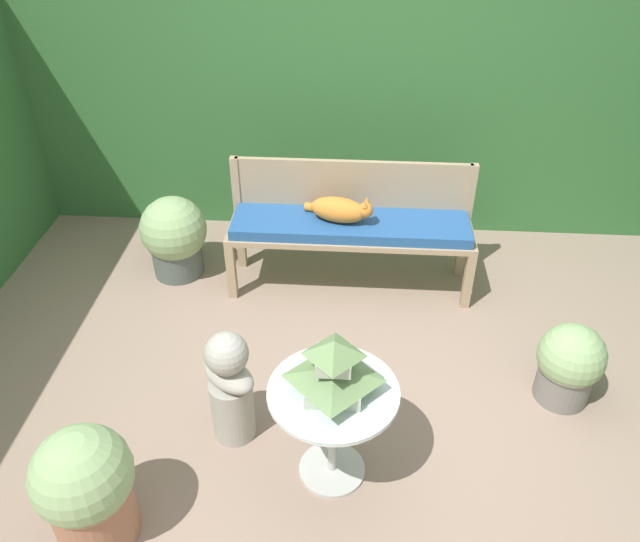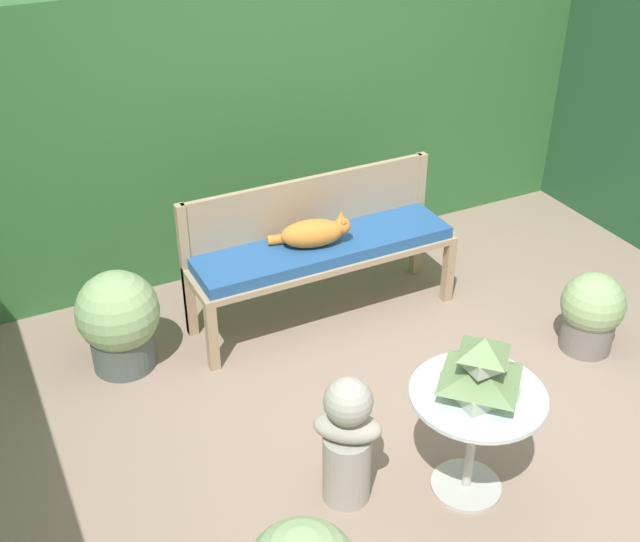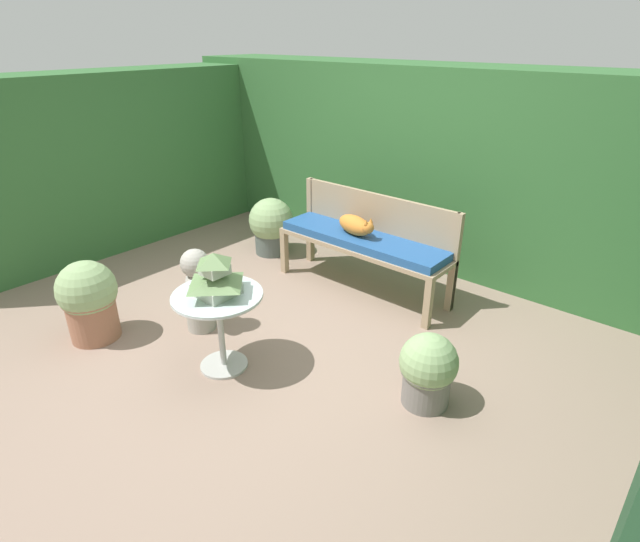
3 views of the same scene
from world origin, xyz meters
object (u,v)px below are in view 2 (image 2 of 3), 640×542
at_px(garden_bench, 323,253).
at_px(potted_plant_bench_right, 119,320).
at_px(pagoda_birdhouse, 481,370).
at_px(garden_bust, 347,440).
at_px(potted_plant_path_edge, 591,312).
at_px(patio_table, 475,415).
at_px(cat, 314,233).

distance_m(garden_bench, potted_plant_bench_right, 1.29).
xyz_separation_m(garden_bench, pagoda_birdhouse, (-0.04, -1.63, 0.26)).
height_order(garden_bust, potted_plant_path_edge, garden_bust).
bearing_deg(patio_table, garden_bust, 158.26).
xyz_separation_m(garden_bench, patio_table, (-0.04, -1.63, -0.00)).
distance_m(garden_bench, garden_bust, 1.53).
xyz_separation_m(patio_table, garden_bust, (-0.55, 0.22, -0.11)).
relative_size(cat, patio_table, 0.76).
bearing_deg(garden_bust, patio_table, 15.13).
bearing_deg(garden_bust, potted_plant_path_edge, 48.90).
relative_size(patio_table, potted_plant_bench_right, 1.02).
bearing_deg(pagoda_birdhouse, garden_bust, 158.26).
bearing_deg(garden_bust, potted_plant_bench_right, 151.88).
height_order(garden_bust, potted_plant_bench_right, garden_bust).
xyz_separation_m(pagoda_birdhouse, garden_bust, (-0.55, 0.22, -0.37)).
bearing_deg(potted_plant_path_edge, garden_bust, -167.97).
relative_size(cat, potted_plant_bench_right, 0.78).
bearing_deg(garden_bench, patio_table, -91.26).
bearing_deg(garden_bench, pagoda_birdhouse, -91.26).
bearing_deg(pagoda_birdhouse, garden_bench, 88.74).
distance_m(garden_bust, potted_plant_bench_right, 1.64).
xyz_separation_m(pagoda_birdhouse, potted_plant_path_edge, (1.31, 0.62, -0.47)).
bearing_deg(garden_bust, cat, 106.77).
xyz_separation_m(patio_table, pagoda_birdhouse, (-0.00, -0.00, 0.26)).
bearing_deg(garden_bust, garden_bench, 104.32).
xyz_separation_m(potted_plant_path_edge, potted_plant_bench_right, (-2.56, 1.09, 0.06)).
relative_size(patio_table, pagoda_birdhouse, 1.82).
distance_m(garden_bench, potted_plant_path_edge, 1.64).
distance_m(cat, potted_plant_bench_right, 1.25).
relative_size(pagoda_birdhouse, garden_bust, 0.49).
bearing_deg(potted_plant_bench_right, pagoda_birdhouse, -53.90).
distance_m(cat, pagoda_birdhouse, 1.62).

